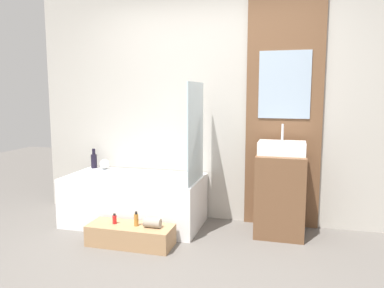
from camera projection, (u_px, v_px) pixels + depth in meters
The scene contains 13 objects.
ground_plane at pixel (166, 281), 2.92m from camera, with size 12.00×12.00×0.00m, color #605B56.
wall_tiled_back at pixel (211, 107), 4.25m from camera, with size 4.20×0.06×2.60m, color #B7B2A8.
wall_wood_accent at pixel (284, 106), 3.99m from camera, with size 0.80×0.04×2.60m.
bathtub at pixel (135, 200), 4.18m from camera, with size 1.50×0.77×0.54m.
glass_shower_screen at pixel (196, 133), 3.83m from camera, with size 0.01×0.61×1.02m, color silver.
wooden_step_bench at pixel (131, 235), 3.60m from camera, with size 0.83×0.31×0.20m, color #A87F56.
vanity_cabinet at pixel (280, 194), 3.85m from camera, with size 0.49×0.50×0.84m, color brown.
sink at pixel (282, 148), 3.79m from camera, with size 0.47×0.30×0.30m.
vase_tall_dark at pixel (94, 160), 4.58m from camera, with size 0.07×0.07×0.24m.
vase_round_light at pixel (105, 164), 4.52m from camera, with size 0.12×0.12×0.12m, color silver.
bottle_soap_primary at pixel (115, 219), 3.62m from camera, with size 0.04×0.04×0.10m.
bottle_soap_secondary at pixel (136, 220), 3.56m from camera, with size 0.04×0.04×0.14m.
towel_roll at pixel (152, 223), 3.52m from camera, with size 0.09×0.09×0.16m, color gray.
Camera 1 is at (0.91, -2.60, 1.46)m, focal length 35.00 mm.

